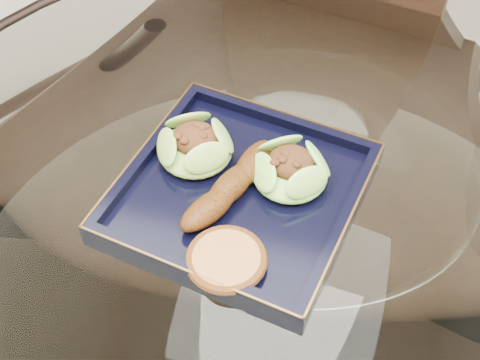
# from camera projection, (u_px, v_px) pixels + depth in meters

# --- Properties ---
(dining_table) EXTENTS (1.13, 1.13, 0.77)m
(dining_table) POSITION_uv_depth(u_px,v_px,m) (285.00, 266.00, 0.94)
(dining_table) COLOR white
(dining_table) RESTS_ON ground
(dining_chair) EXTENTS (0.53, 0.53, 1.04)m
(dining_chair) POSITION_uv_depth(u_px,v_px,m) (284.00, 104.00, 1.19)
(dining_chair) COLOR black
(dining_chair) RESTS_ON ground
(navy_plate) EXTENTS (0.31, 0.31, 0.02)m
(navy_plate) POSITION_uv_depth(u_px,v_px,m) (240.00, 196.00, 0.80)
(navy_plate) COLOR black
(navy_plate) RESTS_ON dining_table
(lettuce_wrap_left) EXTENTS (0.11, 0.11, 0.03)m
(lettuce_wrap_left) POSITION_uv_depth(u_px,v_px,m) (195.00, 148.00, 0.82)
(lettuce_wrap_left) COLOR #598C28
(lettuce_wrap_left) RESTS_ON navy_plate
(lettuce_wrap_right) EXTENTS (0.11, 0.11, 0.03)m
(lettuce_wrap_right) POSITION_uv_depth(u_px,v_px,m) (290.00, 171.00, 0.79)
(lettuce_wrap_right) COLOR #63B033
(lettuce_wrap_right) RESTS_ON navy_plate
(roasted_plantain) EXTENTS (0.09, 0.16, 0.03)m
(roasted_plantain) POSITION_uv_depth(u_px,v_px,m) (231.00, 186.00, 0.78)
(roasted_plantain) COLOR #5D2D09
(roasted_plantain) RESTS_ON navy_plate
(crumb_patty) EXTENTS (0.10, 0.10, 0.01)m
(crumb_patty) POSITION_uv_depth(u_px,v_px,m) (226.00, 261.00, 0.72)
(crumb_patty) COLOR #B5713C
(crumb_patty) RESTS_ON navy_plate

